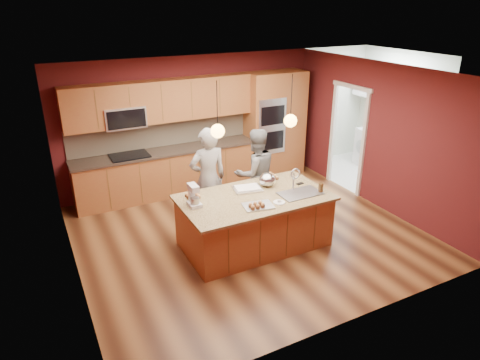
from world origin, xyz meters
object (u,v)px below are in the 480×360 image
island (255,220)px  stand_mixer (194,197)px  mixing_bowl (267,180)px  person_right (255,174)px  person_left (208,179)px

island → stand_mixer: bearing=172.2°
island → mixing_bowl: 0.70m
island → mixing_bowl: island is taller
person_right → mixing_bowl: bearing=79.9°
stand_mixer → mixing_bowl: stand_mixer is taller
person_right → stand_mixer: (-1.48, -0.78, 0.18)m
island → stand_mixer: (-0.97, 0.13, 0.56)m
person_left → person_right: (0.92, 0.00, -0.07)m
island → person_left: size_ratio=1.30×
island → person_right: person_right is taller
person_left → person_right: size_ratio=1.09×
person_left → mixing_bowl: (0.78, -0.64, 0.07)m
island → mixing_bowl: size_ratio=8.58×
island → person_left: person_left is taller
island → stand_mixer: size_ratio=6.96×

